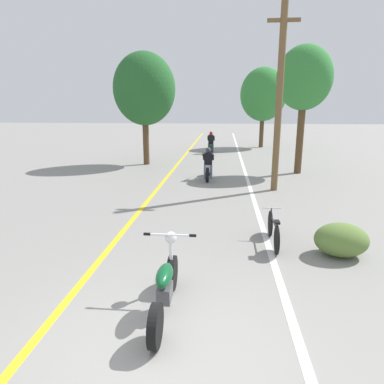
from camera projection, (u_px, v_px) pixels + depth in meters
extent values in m
plane|color=gray|center=(158.00, 354.00, 4.34)|extent=(120.00, 120.00, 0.00)
cube|color=yellow|center=(173.00, 170.00, 16.93)|extent=(0.14, 48.00, 0.01)
cube|color=white|center=(245.00, 171.00, 16.62)|extent=(0.14, 48.00, 0.01)
cylinder|color=brown|center=(279.00, 101.00, 12.06)|extent=(0.24, 0.24, 6.45)
cube|color=brown|center=(284.00, 20.00, 11.42)|extent=(1.10, 0.10, 0.12)
cylinder|color=#513A23|center=(300.00, 135.00, 15.69)|extent=(0.32, 0.32, 3.50)
ellipsoid|color=#337F38|center=(304.00, 78.00, 15.08)|extent=(2.45, 2.20, 2.82)
cylinder|color=#513A23|center=(262.00, 128.00, 25.98)|extent=(0.32, 0.32, 2.84)
ellipsoid|color=#337F38|center=(263.00, 94.00, 25.37)|extent=(3.40, 3.06, 3.91)
cylinder|color=#513A23|center=(146.00, 137.00, 18.21)|extent=(0.32, 0.32, 2.91)
ellipsoid|color=#235B28|center=(144.00, 89.00, 17.61)|extent=(3.21, 2.89, 3.69)
ellipsoid|color=#5B7A38|center=(341.00, 240.00, 7.12)|extent=(1.10, 0.88, 0.70)
cylinder|color=black|center=(172.00, 273.00, 5.83)|extent=(0.12, 0.59, 0.59)
cylinder|color=black|center=(155.00, 326.00, 4.42)|extent=(0.12, 0.59, 0.59)
ellipsoid|color=#0C4723|center=(164.00, 275.00, 5.04)|extent=(0.24, 0.66, 0.24)
cube|color=#4C4C51|center=(165.00, 293.00, 5.11)|extent=(0.20, 0.36, 0.24)
cylinder|color=silver|center=(171.00, 254.00, 5.65)|extent=(0.06, 0.23, 0.77)
cylinder|color=silver|center=(170.00, 235.00, 5.47)|extent=(0.74, 0.04, 0.04)
cylinder|color=black|center=(147.00, 234.00, 5.51)|extent=(0.11, 0.05, 0.05)
cylinder|color=black|center=(193.00, 236.00, 5.44)|extent=(0.11, 0.05, 0.05)
sphere|color=silver|center=(171.00, 237.00, 5.58)|extent=(0.20, 0.20, 0.20)
cylinder|color=black|center=(209.00, 169.00, 15.42)|extent=(0.12, 0.60, 0.60)
cylinder|color=black|center=(207.00, 175.00, 14.11)|extent=(0.12, 0.60, 0.60)
cube|color=silver|center=(208.00, 168.00, 14.72)|extent=(0.20, 0.87, 0.28)
cylinder|color=silver|center=(209.00, 155.00, 15.16)|extent=(0.50, 0.03, 0.03)
cylinder|color=slate|center=(205.00, 172.00, 14.72)|extent=(0.11, 0.11, 0.62)
cylinder|color=slate|center=(211.00, 172.00, 14.70)|extent=(0.11, 0.11, 0.62)
cube|color=black|center=(208.00, 159.00, 14.61)|extent=(0.34, 0.27, 0.51)
cylinder|color=black|center=(204.00, 157.00, 14.77)|extent=(0.08, 0.41, 0.32)
cylinder|color=black|center=(213.00, 157.00, 14.73)|extent=(0.08, 0.41, 0.32)
sphere|color=#2D333D|center=(208.00, 150.00, 14.56)|extent=(0.25, 0.25, 0.25)
cylinder|color=black|center=(211.00, 147.00, 23.42)|extent=(0.12, 0.63, 0.63)
cylinder|color=black|center=(210.00, 150.00, 22.07)|extent=(0.12, 0.63, 0.63)
cube|color=#0C4723|center=(211.00, 146.00, 22.70)|extent=(0.20, 0.90, 0.28)
cylinder|color=silver|center=(211.00, 138.00, 23.17)|extent=(0.50, 0.03, 0.03)
cylinder|color=#282D3D|center=(209.00, 149.00, 22.71)|extent=(0.11, 0.11, 0.63)
cylinder|color=#282D3D|center=(213.00, 149.00, 22.68)|extent=(0.11, 0.11, 0.63)
cube|color=black|center=(211.00, 139.00, 22.58)|extent=(0.34, 0.28, 0.62)
cylinder|color=black|center=(208.00, 138.00, 22.73)|extent=(0.08, 0.49, 0.37)
cylinder|color=black|center=(214.00, 138.00, 22.70)|extent=(0.08, 0.49, 0.37)
sphere|color=#B21919|center=(211.00, 133.00, 22.51)|extent=(0.22, 0.22, 0.22)
cylinder|color=black|center=(270.00, 224.00, 8.23)|extent=(0.04, 0.62, 0.62)
cylinder|color=black|center=(277.00, 240.00, 7.21)|extent=(0.04, 0.62, 0.62)
cylinder|color=black|center=(274.00, 222.00, 7.67)|extent=(0.04, 0.84, 0.04)
cylinder|color=black|center=(277.00, 230.00, 7.24)|extent=(0.03, 0.03, 0.37)
cube|color=black|center=(277.00, 222.00, 7.20)|extent=(0.10, 0.20, 0.05)
cylinder|color=black|center=(271.00, 216.00, 8.13)|extent=(0.03, 0.03, 0.40)
cylinder|color=silver|center=(271.00, 208.00, 8.08)|extent=(0.44, 0.03, 0.03)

